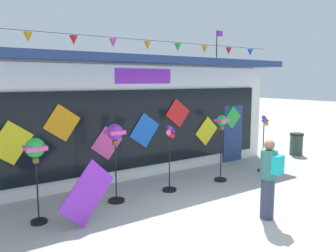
{
  "coord_description": "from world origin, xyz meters",
  "views": [
    {
      "loc": [
        -4.7,
        -4.55,
        2.87
      ],
      "look_at": [
        1.04,
        3.7,
        1.5
      ],
      "focal_mm": 35.81,
      "sensor_mm": 36.0,
      "label": 1
    }
  ],
  "objects_px": {
    "wind_spinner_center_left": "(170,153)",
    "trash_bin": "(296,144)",
    "wind_spinner_center_right": "(221,132)",
    "wind_spinner_right": "(264,135)",
    "person_near_camera": "(269,177)",
    "kite_shop_building": "(112,112)",
    "wind_spinner_far_left": "(35,154)",
    "display_kite_on_ground": "(87,193)",
    "wind_spinner_left": "(115,141)"
  },
  "relations": [
    {
      "from": "wind_spinner_center_left",
      "to": "trash_bin",
      "type": "height_order",
      "value": "wind_spinner_center_left"
    },
    {
      "from": "wind_spinner_center_right",
      "to": "wind_spinner_right",
      "type": "xyz_separation_m",
      "value": [
        1.79,
        -0.06,
        -0.24
      ]
    },
    {
      "from": "wind_spinner_right",
      "to": "trash_bin",
      "type": "bearing_deg",
      "value": 16.24
    },
    {
      "from": "wind_spinner_center_right",
      "to": "wind_spinner_right",
      "type": "distance_m",
      "value": 1.81
    },
    {
      "from": "wind_spinner_center_right",
      "to": "person_near_camera",
      "type": "relative_size",
      "value": 1.13
    },
    {
      "from": "wind_spinner_center_left",
      "to": "person_near_camera",
      "type": "xyz_separation_m",
      "value": [
        0.67,
        -2.6,
        -0.12
      ]
    },
    {
      "from": "wind_spinner_center_right",
      "to": "wind_spinner_center_left",
      "type": "bearing_deg",
      "value": 177.1
    },
    {
      "from": "kite_shop_building",
      "to": "wind_spinner_right",
      "type": "xyz_separation_m",
      "value": [
        3.43,
        -3.71,
        -0.61
      ]
    },
    {
      "from": "wind_spinner_far_left",
      "to": "display_kite_on_ground",
      "type": "xyz_separation_m",
      "value": [
        0.81,
        -0.61,
        -0.78
      ]
    },
    {
      "from": "wind_spinner_far_left",
      "to": "person_near_camera",
      "type": "distance_m",
      "value": 4.74
    },
    {
      "from": "kite_shop_building",
      "to": "person_near_camera",
      "type": "height_order",
      "value": "kite_shop_building"
    },
    {
      "from": "kite_shop_building",
      "to": "wind_spinner_far_left",
      "type": "relative_size",
      "value": 6.05
    },
    {
      "from": "wind_spinner_far_left",
      "to": "person_near_camera",
      "type": "xyz_separation_m",
      "value": [
        4.0,
        -2.5,
        -0.53
      ]
    },
    {
      "from": "wind_spinner_center_left",
      "to": "trash_bin",
      "type": "relative_size",
      "value": 2.07
    },
    {
      "from": "wind_spinner_right",
      "to": "trash_bin",
      "type": "xyz_separation_m",
      "value": [
        3.01,
        0.88,
        -0.76
      ]
    },
    {
      "from": "wind_spinner_right",
      "to": "display_kite_on_ground",
      "type": "height_order",
      "value": "wind_spinner_right"
    },
    {
      "from": "wind_spinner_left",
      "to": "trash_bin",
      "type": "xyz_separation_m",
      "value": [
        8.02,
        0.64,
        -1.04
      ]
    },
    {
      "from": "kite_shop_building",
      "to": "wind_spinner_center_right",
      "type": "bearing_deg",
      "value": -65.81
    },
    {
      "from": "kite_shop_building",
      "to": "person_near_camera",
      "type": "relative_size",
      "value": 6.31
    },
    {
      "from": "wind_spinner_center_right",
      "to": "trash_bin",
      "type": "xyz_separation_m",
      "value": [
        4.8,
        0.82,
        -1.0
      ]
    },
    {
      "from": "trash_bin",
      "to": "display_kite_on_ground",
      "type": "xyz_separation_m",
      "value": [
        -9.03,
        -1.44,
        0.21
      ]
    },
    {
      "from": "kite_shop_building",
      "to": "wind_spinner_center_right",
      "type": "xyz_separation_m",
      "value": [
        1.64,
        -3.66,
        -0.37
      ]
    },
    {
      "from": "wind_spinner_right",
      "to": "display_kite_on_ground",
      "type": "bearing_deg",
      "value": -174.66
    },
    {
      "from": "display_kite_on_ground",
      "to": "trash_bin",
      "type": "bearing_deg",
      "value": 9.05
    },
    {
      "from": "wind_spinner_center_right",
      "to": "display_kite_on_ground",
      "type": "distance_m",
      "value": 4.35
    },
    {
      "from": "wind_spinner_center_left",
      "to": "wind_spinner_right",
      "type": "relative_size",
      "value": 0.97
    },
    {
      "from": "kite_shop_building",
      "to": "display_kite_on_ground",
      "type": "bearing_deg",
      "value": -121.22
    },
    {
      "from": "person_near_camera",
      "to": "wind_spinner_center_right",
      "type": "bearing_deg",
      "value": -122.99
    },
    {
      "from": "wind_spinner_left",
      "to": "wind_spinner_center_left",
      "type": "bearing_deg",
      "value": -3.61
    },
    {
      "from": "wind_spinner_right",
      "to": "person_near_camera",
      "type": "xyz_separation_m",
      "value": [
        -2.84,
        -2.46,
        -0.3
      ]
    },
    {
      "from": "wind_spinner_far_left",
      "to": "trash_bin",
      "type": "relative_size",
      "value": 2.07
    },
    {
      "from": "wind_spinner_center_left",
      "to": "trash_bin",
      "type": "bearing_deg",
      "value": 6.4
    },
    {
      "from": "wind_spinner_center_right",
      "to": "trash_bin",
      "type": "relative_size",
      "value": 2.25
    },
    {
      "from": "trash_bin",
      "to": "kite_shop_building",
      "type": "bearing_deg",
      "value": 156.22
    },
    {
      "from": "wind_spinner_far_left",
      "to": "trash_bin",
      "type": "distance_m",
      "value": 9.93
    },
    {
      "from": "kite_shop_building",
      "to": "display_kite_on_ground",
      "type": "xyz_separation_m",
      "value": [
        -2.59,
        -4.28,
        -1.16
      ]
    },
    {
      "from": "kite_shop_building",
      "to": "display_kite_on_ground",
      "type": "distance_m",
      "value": 5.13
    },
    {
      "from": "wind_spinner_far_left",
      "to": "wind_spinner_center_right",
      "type": "xyz_separation_m",
      "value": [
        5.05,
        0.01,
        0.0
      ]
    },
    {
      "from": "wind_spinner_left",
      "to": "display_kite_on_ground",
      "type": "xyz_separation_m",
      "value": [
        -1.02,
        -0.8,
        -0.83
      ]
    },
    {
      "from": "wind_spinner_center_left",
      "to": "person_near_camera",
      "type": "relative_size",
      "value": 1.04
    },
    {
      "from": "wind_spinner_far_left",
      "to": "wind_spinner_left",
      "type": "height_order",
      "value": "wind_spinner_left"
    },
    {
      "from": "wind_spinner_far_left",
      "to": "wind_spinner_center_right",
      "type": "distance_m",
      "value": 5.05
    },
    {
      "from": "wind_spinner_center_right",
      "to": "kite_shop_building",
      "type": "bearing_deg",
      "value": 114.19
    },
    {
      "from": "wind_spinner_far_left",
      "to": "wind_spinner_left",
      "type": "bearing_deg",
      "value": 6.13
    },
    {
      "from": "trash_bin",
      "to": "display_kite_on_ground",
      "type": "bearing_deg",
      "value": -170.95
    },
    {
      "from": "kite_shop_building",
      "to": "wind_spinner_left",
      "type": "height_order",
      "value": "kite_shop_building"
    },
    {
      "from": "trash_bin",
      "to": "person_near_camera",
      "type": "bearing_deg",
      "value": -150.33
    },
    {
      "from": "kite_shop_building",
      "to": "display_kite_on_ground",
      "type": "relative_size",
      "value": 8.95
    },
    {
      "from": "wind_spinner_right",
      "to": "person_near_camera",
      "type": "height_order",
      "value": "wind_spinner_right"
    },
    {
      "from": "wind_spinner_left",
      "to": "wind_spinner_far_left",
      "type": "bearing_deg",
      "value": -173.87
    }
  ]
}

